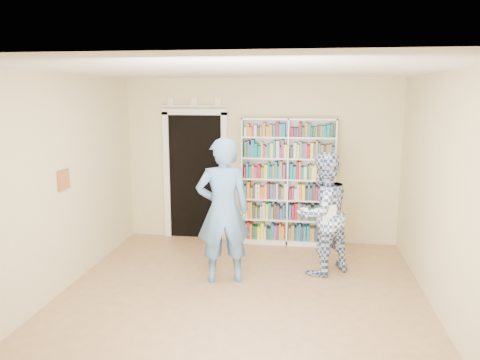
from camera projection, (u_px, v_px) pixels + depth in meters
The scene contains 11 objects.
floor at pixel (239, 303), 5.56m from camera, with size 5.00×5.00×0.00m, color #956E48.
ceiling at pixel (239, 70), 5.06m from camera, with size 5.00×5.00×0.00m, color white.
wall_back at pixel (260, 161), 7.74m from camera, with size 4.50×4.50×0.00m, color beige.
wall_left at pixel (54, 187), 5.62m from camera, with size 5.00×5.00×0.00m, color beige.
wall_right at pixel (447, 198), 5.00m from camera, with size 5.00×5.00×0.00m, color beige.
bookshelf at pixel (288, 181), 7.58m from camera, with size 1.50×0.28×2.07m.
doorway at pixel (195, 170), 7.90m from camera, with size 1.10×0.08×2.43m.
wall_art at pixel (64, 180), 5.80m from camera, with size 0.03×0.25×0.25m, color brown.
man_blue at pixel (223, 211), 6.06m from camera, with size 0.70×0.46×1.92m, color #5583BD.
man_plaid at pixel (322, 214), 6.36m from camera, with size 0.82×0.64×1.69m, color #2B4785.
paper_sheet at pixel (329, 215), 6.12m from camera, with size 0.19×0.01×0.26m, color white.
Camera 1 is at (0.74, -5.14, 2.47)m, focal length 35.00 mm.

